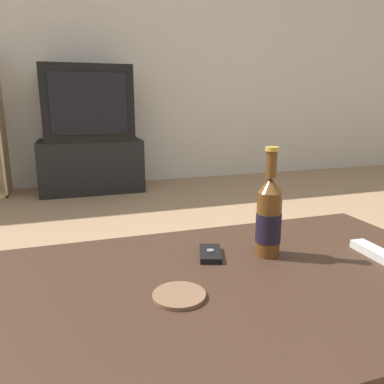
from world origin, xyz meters
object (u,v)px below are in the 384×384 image
(television, at_px, (87,103))
(cell_phone, at_px, (210,254))
(beer_bottle, at_px, (269,217))
(tv_stand, at_px, (91,166))
(remote_control, at_px, (376,253))

(television, height_order, cell_phone, television)
(beer_bottle, bearing_deg, cell_phone, 165.84)
(tv_stand, distance_m, beer_bottle, 2.65)
(television, xyz_separation_m, beer_bottle, (0.28, -2.62, -0.26))
(tv_stand, distance_m, television, 0.54)
(cell_phone, bearing_deg, remote_control, -0.20)
(television, height_order, remote_control, television)
(beer_bottle, xyz_separation_m, remote_control, (0.25, -0.10, -0.09))
(beer_bottle, relative_size, remote_control, 1.80)
(tv_stand, height_order, television, television)
(beer_bottle, bearing_deg, tv_stand, 96.10)
(beer_bottle, bearing_deg, remote_control, -21.08)
(remote_control, bearing_deg, television, 103.55)
(tv_stand, relative_size, television, 1.20)
(television, xyz_separation_m, cell_phone, (0.14, -2.58, -0.35))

